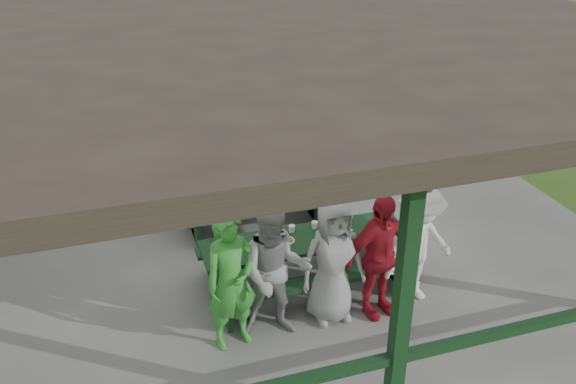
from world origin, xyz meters
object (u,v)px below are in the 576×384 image
object	(u,v)px
spectator_lblue	(214,155)
contestant_green	(231,281)
contestant_red	(379,256)
farm_trailer	(104,68)
contestant_white_fedora	(418,245)
spectator_grey	(338,140)
picnic_table_far	(251,194)
contestant_grey_mid	(333,261)
pickup_truck	(217,56)
picnic_table_near	(306,254)
contestant_grey_left	(276,272)
spectator_blue	(139,153)

from	to	relation	value
spectator_lblue	contestant_green	bearing A→B (deg)	57.13
contestant_red	farm_trailer	distance (m)	11.55
contestant_white_fedora	spectator_grey	size ratio (longest dim) A/B	1.07
picnic_table_far	contestant_grey_mid	world-z (taller)	contestant_grey_mid
spectator_lblue	pickup_truck	size ratio (longest dim) A/B	0.33
picnic_table_far	contestant_green	bearing A→B (deg)	-108.89
spectator_lblue	spectator_grey	world-z (taller)	spectator_lblue
contestant_green	contestant_red	size ratio (longest dim) A/B	1.05
contestant_grey_mid	picnic_table_far	bearing A→B (deg)	96.88
pickup_truck	farm_trailer	size ratio (longest dim) A/B	1.55
contestant_green	contestant_white_fedora	distance (m)	2.50
spectator_grey	spectator_lblue	bearing A→B (deg)	-18.74
picnic_table_near	contestant_red	bearing A→B (deg)	-52.21
spectator_lblue	spectator_grey	size ratio (longest dim) A/B	1.10
contestant_grey_mid	spectator_grey	world-z (taller)	contestant_grey_mid
contestant_white_fedora	pickup_truck	bearing A→B (deg)	79.89
contestant_green	pickup_truck	distance (m)	11.10
spectator_lblue	picnic_table_far	bearing A→B (deg)	93.12
contestant_green	contestant_red	bearing A→B (deg)	-12.09
contestant_white_fedora	contestant_grey_mid	bearing A→B (deg)	167.92
picnic_table_near	contestant_grey_left	world-z (taller)	contestant_grey_left
contestant_green	contestant_grey_left	bearing A→B (deg)	-10.77
contestant_white_fedora	spectator_lblue	distance (m)	4.06
picnic_table_near	spectator_lblue	bearing A→B (deg)	103.24
contestant_grey_mid	spectator_blue	size ratio (longest dim) A/B	1.04
contestant_red	spectator_lblue	world-z (taller)	spectator_lblue
picnic_table_far	picnic_table_near	bearing A→B (deg)	-83.13
picnic_table_far	contestant_red	xyz separation A→B (m)	(0.90, -2.86, 0.38)
spectator_blue	picnic_table_far	bearing A→B (deg)	157.26
spectator_blue	spectator_grey	size ratio (longest dim) A/B	1.02
contestant_white_fedora	spectator_grey	xyz separation A→B (m)	(0.39, 3.70, -0.04)
contestant_grey_mid	contestant_red	size ratio (longest dim) A/B	0.99
picnic_table_far	contestant_grey_left	world-z (taller)	contestant_grey_left
contestant_grey_mid	spectator_grey	bearing A→B (deg)	67.13
picnic_table_far	spectator_lblue	size ratio (longest dim) A/B	1.34
contestant_green	contestant_red	world-z (taller)	contestant_green
contestant_grey_left	farm_trailer	xyz separation A→B (m)	(-1.46, 11.19, -0.40)
contestant_grey_mid	contestant_grey_left	bearing A→B (deg)	-173.28
contestant_grey_left	picnic_table_far	bearing A→B (deg)	92.34
spectator_lblue	farm_trailer	distance (m)	7.69
contestant_red	farm_trailer	bearing A→B (deg)	92.45
picnic_table_far	spectator_blue	size ratio (longest dim) A/B	1.44
contestant_grey_left	contestant_white_fedora	distance (m)	1.96
spectator_lblue	farm_trailer	size ratio (longest dim) A/B	0.50
contestant_grey_mid	farm_trailer	distance (m)	11.33
picnic_table_near	farm_trailer	distance (m)	10.57
contestant_red	picnic_table_far	bearing A→B (deg)	95.95
picnic_table_near	contestant_grey_mid	xyz separation A→B (m)	(0.08, -0.76, 0.37)
contestant_grey_mid	spectator_blue	bearing A→B (deg)	115.20
contestant_red	pickup_truck	distance (m)	10.89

